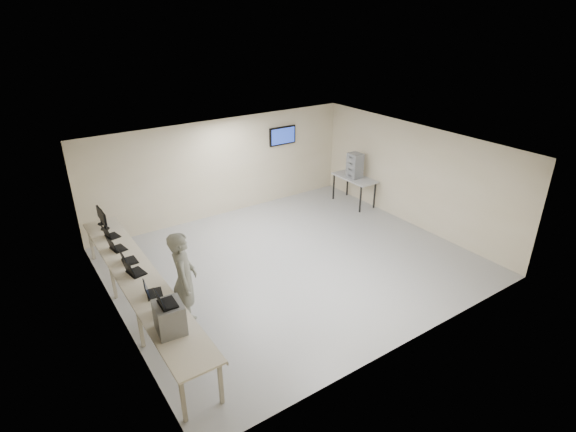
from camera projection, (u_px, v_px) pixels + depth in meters
room at (293, 207)px, 10.23m from camera, size 8.01×7.01×2.81m
workbench at (139, 279)px, 8.59m from camera, size 0.76×6.00×0.90m
equipment_box at (170, 317)px, 7.01m from camera, size 0.47×0.53×0.51m
laptop_on_box at (164, 302)px, 6.84m from camera, size 0.30×0.35×0.27m
laptop_0 at (163, 309)px, 7.50m from camera, size 0.38×0.40×0.26m
laptop_1 at (151, 292)px, 7.95m from camera, size 0.37×0.41×0.29m
laptop_2 at (133, 271)px, 8.59m from camera, size 0.37×0.42×0.30m
laptop_3 at (127, 259)px, 8.99m from camera, size 0.29×0.36×0.28m
laptop_4 at (115, 247)px, 9.45m from camera, size 0.35×0.40×0.28m
laptop_5 at (110, 234)px, 9.98m from camera, size 0.34×0.38×0.26m
monitor_near at (103, 219)px, 10.27m from camera, size 0.20×0.44×0.44m
monitor_far at (100, 214)px, 10.51m from camera, size 0.19×0.42×0.41m
soldier at (184, 281)px, 8.25m from camera, size 0.73×0.85×1.97m
side_table at (354, 179)px, 13.68m from camera, size 0.67×1.44×0.86m
storage_bins at (355, 166)px, 13.48m from camera, size 0.36×0.40×0.76m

